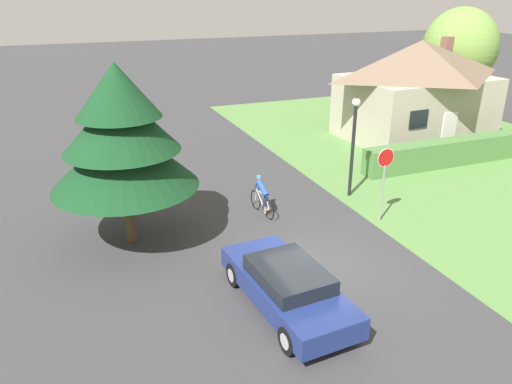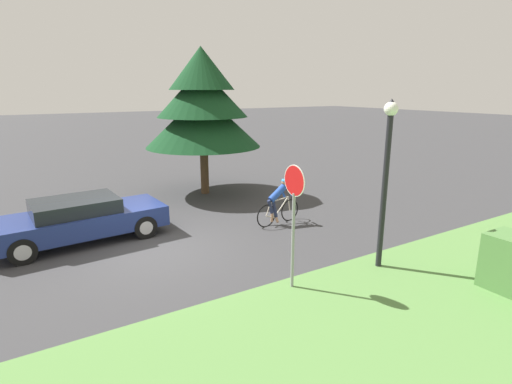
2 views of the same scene
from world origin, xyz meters
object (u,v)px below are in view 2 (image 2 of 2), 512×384
Objects in this scene: cyclist at (278,203)px; street_lamp at (387,164)px; stop_sign at (294,204)px; sedan_left_lane at (80,219)px; conifer_tall_near at (202,105)px.

street_lamp is (3.96, 0.30, 1.85)m from cyclist.
sedan_left_lane is at bearing 32.17° from stop_sign.
stop_sign is at bearing -11.72° from conifer_tall_near.
conifer_tall_near is at bearing 87.73° from cyclist.
conifer_tall_near is at bearing -175.54° from street_lamp.
sedan_left_lane is at bearing -58.92° from conifer_tall_near.
sedan_left_lane is 6.89m from conifer_tall_near.
cyclist is (1.65, 5.70, 0.04)m from sedan_left_lane.
street_lamp reaches higher than stop_sign.
sedan_left_lane is 6.55m from stop_sign.
cyclist is 4.46m from stop_sign.
sedan_left_lane is 5.94m from cyclist.
conifer_tall_near reaches higher than stop_sign.
cyclist reaches higher than sedan_left_lane.
cyclist is 5.69m from conifer_tall_near.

